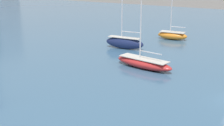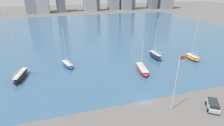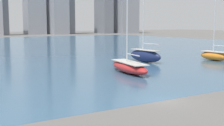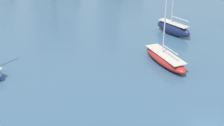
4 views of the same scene
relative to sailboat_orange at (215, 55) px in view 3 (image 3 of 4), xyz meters
name	(u,v)px [view 3 (image 3 of 4)]	position (x,y,z in m)	size (l,w,h in m)	color
ground_plane	(164,101)	(-28.23, -18.07, -1.00)	(500.00, 500.00, 0.00)	#605E5B
sailboat_orange	(215,55)	(0.00, 0.00, 0.00)	(2.85, 6.52, 16.39)	orange
sailboat_red	(129,67)	(-21.92, -3.62, -0.18)	(4.16, 9.99, 10.00)	#B72828
sailboat_navy	(145,55)	(-12.59, 4.82, 0.22)	(2.30, 7.79, 14.66)	#19234C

